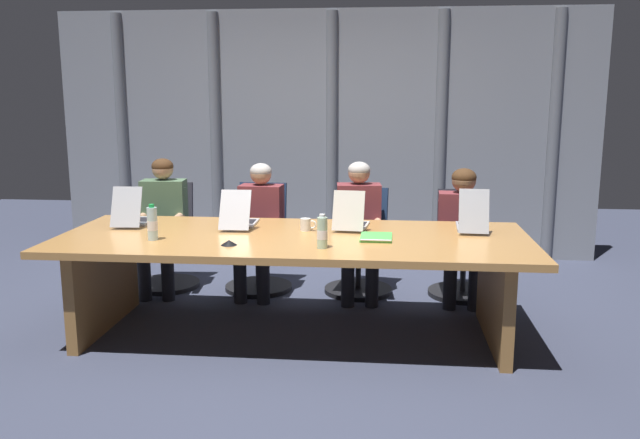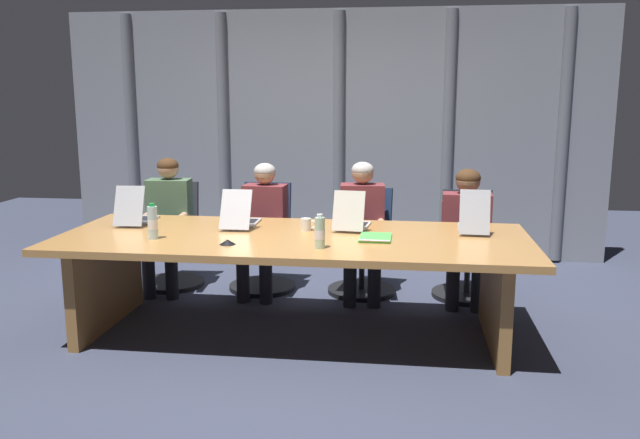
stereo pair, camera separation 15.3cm
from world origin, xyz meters
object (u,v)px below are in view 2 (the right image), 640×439
object	(u,v)px
person_left_end	(167,217)
water_bottle_primary	(320,233)
person_left_mid	(263,221)
water_bottle_secondary	(153,223)
spiral_notepad	(375,238)
laptop_left_mid	(241,218)
coffee_mug_near	(307,224)
person_center	(362,222)
office_chair_center	(363,254)
laptop_right_mid	(473,223)
office_chair_left_end	(172,247)
laptop_center	(352,221)
laptop_left_end	(137,216)
conference_mic_left_side	(228,242)
office_chair_right_mid	(467,257)
office_chair_left_mid	(263,250)
person_right_mid	(467,226)

from	to	relation	value
person_left_end	water_bottle_primary	distance (m)	2.05
person_left_mid	person_left_end	bearing A→B (deg)	-86.99
person_left_end	water_bottle_secondary	xyz separation A→B (m)	(0.35, -1.21, 0.19)
spiral_notepad	water_bottle_primary	bearing A→B (deg)	-135.78
laptop_left_mid	coffee_mug_near	xyz separation A→B (m)	(0.53, -0.11, -0.01)
person_center	water_bottle_primary	world-z (taller)	person_center
person_left_mid	office_chair_center	bearing A→B (deg)	103.56
laptop_right_mid	office_chair_left_end	xyz separation A→B (m)	(-2.63, 0.81, -0.46)
laptop_center	office_chair_center	distance (m)	0.95
laptop_left_end	laptop_left_mid	xyz separation A→B (m)	(0.84, 0.00, -0.00)
laptop_center	laptop_left_end	bearing A→B (deg)	96.03
conference_mic_left_side	water_bottle_primary	bearing A→B (deg)	-2.28
office_chair_right_mid	conference_mic_left_side	xyz separation A→B (m)	(-1.73, -1.47, 0.42)
office_chair_right_mid	coffee_mug_near	bearing A→B (deg)	-54.17
coffee_mug_near	office_chair_left_mid	bearing A→B (deg)	119.69
laptop_right_mid	person_left_end	distance (m)	2.69
office_chair_center	conference_mic_left_side	distance (m)	1.73
laptop_right_mid	conference_mic_left_side	xyz separation A→B (m)	(-1.68, -0.66, -0.04)
office_chair_left_end	water_bottle_primary	xyz separation A→B (m)	(1.58, -1.50, 0.50)
person_left_mid	water_bottle_primary	xyz separation A→B (m)	(0.68, -1.34, 0.20)
office_chair_left_mid	person_right_mid	world-z (taller)	person_right_mid
laptop_right_mid	person_center	size ratio (longest dim) A/B	0.40
laptop_center	water_bottle_primary	world-z (taller)	laptop_center
office_chair_left_mid	person_left_end	xyz separation A→B (m)	(-0.83, -0.16, 0.31)
laptop_left_end	conference_mic_left_side	xyz separation A→B (m)	(0.91, -0.63, -0.04)
laptop_left_mid	laptop_center	world-z (taller)	laptop_center
office_chair_center	coffee_mug_near	bearing A→B (deg)	-12.14
laptop_left_mid	office_chair_left_mid	world-z (taller)	laptop_left_mid
laptop_left_end	person_right_mid	xyz separation A→B (m)	(2.60, 0.68, -0.16)
office_chair_right_mid	coffee_mug_near	distance (m)	1.65
laptop_center	laptop_right_mid	bearing A→B (deg)	-83.13
person_left_end	water_bottle_secondary	size ratio (longest dim) A/B	4.68
office_chair_left_end	office_chair_right_mid	world-z (taller)	office_chair_left_end
laptop_center	person_center	bearing A→B (deg)	2.88
laptop_left_end	person_left_mid	bearing A→B (deg)	-55.25
office_chair_left_mid	person_left_mid	world-z (taller)	person_left_mid
laptop_right_mid	water_bottle_secondary	bearing A→B (deg)	107.43
laptop_left_end	water_bottle_primary	xyz separation A→B (m)	(1.54, -0.66, 0.04)
office_chair_center	office_chair_right_mid	distance (m)	0.91
laptop_left_mid	laptop_right_mid	bearing A→B (deg)	-90.23
office_chair_left_mid	conference_mic_left_side	distance (m)	1.53
office_chair_left_end	spiral_notepad	size ratio (longest dim) A/B	3.01
person_left_mid	laptop_center	bearing A→B (deg)	54.57
laptop_center	laptop_right_mid	xyz separation A→B (m)	(0.90, 0.02, 0.00)
office_chair_left_end	office_chair_left_mid	world-z (taller)	office_chair_left_mid
person_center	person_right_mid	bearing A→B (deg)	85.40
person_left_mid	laptop_left_end	bearing A→B (deg)	-48.47
water_bottle_primary	laptop_right_mid	bearing A→B (deg)	32.98
laptop_center	office_chair_left_mid	size ratio (longest dim) A/B	0.47
office_chair_right_mid	person_left_mid	bearing A→B (deg)	-85.76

